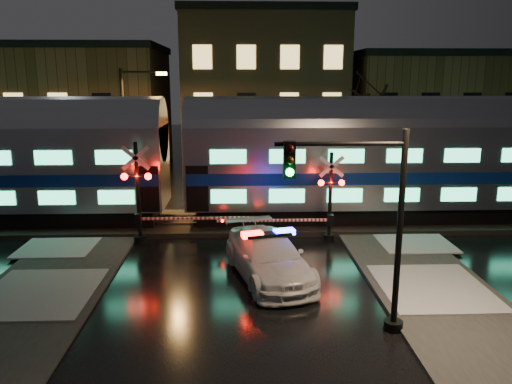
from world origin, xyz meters
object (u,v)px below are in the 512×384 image
police_car (268,256)px  traffic_light (367,229)px  crossing_signal_left (146,202)px  crossing_signal_right (322,206)px  streetlight (129,128)px

police_car → traffic_light: size_ratio=1.02×
police_car → crossing_signal_left: 6.42m
crossing_signal_right → traffic_light: traffic_light is taller
crossing_signal_right → traffic_light: (-0.12, -7.94, 1.41)m
crossing_signal_right → traffic_light: bearing=-90.9°
police_car → crossing_signal_left: (-4.96, 3.96, 1.03)m
police_car → crossing_signal_right: 4.76m
traffic_light → streetlight: 17.45m
police_car → streetlight: 13.21m
police_car → traffic_light: traffic_light is taller
crossing_signal_left → streetlight: 7.42m
crossing_signal_right → traffic_light: 8.07m
police_car → streetlight: size_ratio=0.78×
police_car → traffic_light: bearing=-73.4°
crossing_signal_left → traffic_light: traffic_light is taller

